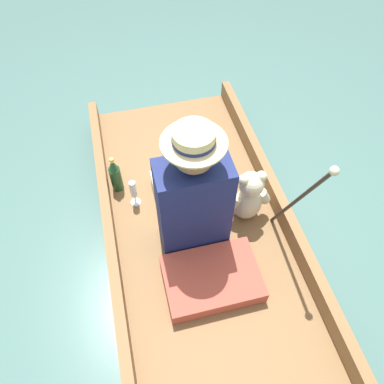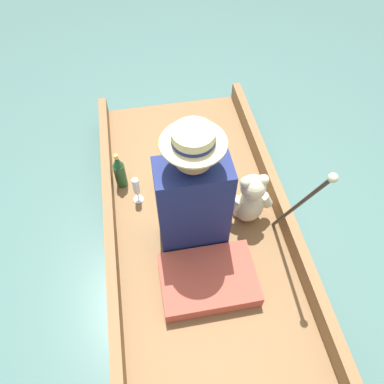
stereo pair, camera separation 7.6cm
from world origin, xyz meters
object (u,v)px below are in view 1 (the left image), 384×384
at_px(seated_person, 191,198).
at_px(walking_cane, 302,196).
at_px(teddy_bear, 248,197).
at_px(wine_glass, 133,191).
at_px(champagne_bottle, 115,175).

distance_m(seated_person, walking_cane, 0.59).
relative_size(teddy_bear, walking_cane, 0.48).
height_order(seated_person, wine_glass, seated_person).
distance_m(teddy_bear, wine_glass, 0.73).
bearing_deg(champagne_bottle, wine_glass, -57.47).
bearing_deg(walking_cane, champagne_bottle, 143.34).
xyz_separation_m(seated_person, wine_glass, (-0.31, 0.30, -0.23)).
xyz_separation_m(seated_person, walking_cane, (0.52, -0.23, 0.15)).
bearing_deg(teddy_bear, seated_person, -174.62).
relative_size(wine_glass, walking_cane, 0.24).
bearing_deg(walking_cane, wine_glass, 147.08).
xyz_separation_m(wine_glass, champagne_bottle, (-0.10, 0.15, 0.01)).
bearing_deg(teddy_bear, champagne_bottle, 151.46).
xyz_separation_m(teddy_bear, champagne_bottle, (-0.77, 0.42, -0.06)).
xyz_separation_m(teddy_bear, walking_cane, (0.15, -0.27, 0.31)).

